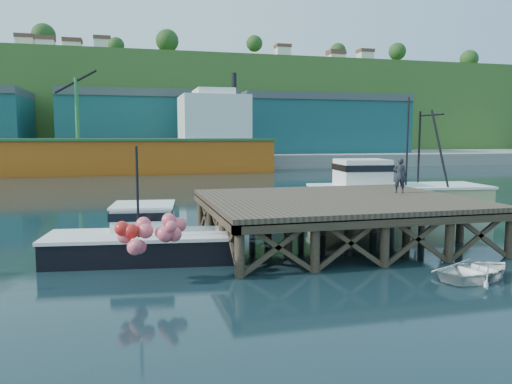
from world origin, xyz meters
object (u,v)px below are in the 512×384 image
object	(u,v)px
boat_black	(142,238)
dockworker	(400,175)
dinghy	(478,270)
trawler	(395,191)

from	to	relation	value
boat_black	dockworker	bearing A→B (deg)	16.02
dinghy	dockworker	bearing A→B (deg)	-26.33
dockworker	dinghy	bearing A→B (deg)	100.09
dinghy	boat_black	bearing A→B (deg)	46.55
boat_black	dockworker	xyz separation A→B (m)	(12.83, 1.91, 2.16)
trawler	dockworker	bearing A→B (deg)	-112.30
trawler	dinghy	world-z (taller)	trawler
boat_black	dockworker	size ratio (longest dim) A/B	4.38
boat_black	dinghy	size ratio (longest dim) A/B	2.45
dinghy	dockworker	size ratio (longest dim) A/B	1.78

